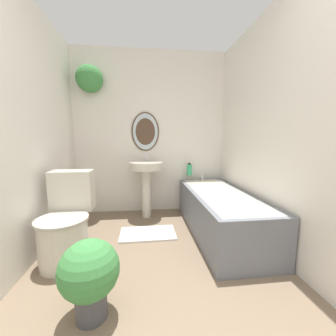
# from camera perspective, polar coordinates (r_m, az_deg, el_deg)

# --- Properties ---
(wall_back) EXTENTS (2.36, 0.36, 2.40)m
(wall_back) POSITION_cam_1_polar(r_m,az_deg,el_deg) (3.17, -6.70, 11.20)
(wall_back) COLOR silver
(wall_back) RESTS_ON ground_plane
(wall_left) EXTENTS (0.06, 2.93, 2.40)m
(wall_left) POSITION_cam_1_polar(r_m,az_deg,el_deg) (2.03, -37.81, 8.84)
(wall_left) COLOR silver
(wall_left) RESTS_ON ground_plane
(wall_right) EXTENTS (0.06, 2.93, 2.40)m
(wall_right) POSITION_cam_1_polar(r_m,az_deg,el_deg) (2.17, 29.60, 9.31)
(wall_right) COLOR silver
(wall_right) RESTS_ON ground_plane
(toilet) EXTENTS (0.44, 0.64, 0.80)m
(toilet) POSITION_cam_1_polar(r_m,az_deg,el_deg) (2.19, -26.26, -13.63)
(toilet) COLOR beige
(toilet) RESTS_ON ground_plane
(pedestal_sink) EXTENTS (0.47, 0.47, 0.89)m
(pedestal_sink) POSITION_cam_1_polar(r_m,az_deg,el_deg) (2.93, -6.05, -2.03)
(pedestal_sink) COLOR beige
(pedestal_sink) RESTS_ON ground_plane
(bathtub) EXTENTS (0.66, 1.68, 0.57)m
(bathtub) POSITION_cam_1_polar(r_m,az_deg,el_deg) (2.58, 14.06, -11.58)
(bathtub) COLOR slate
(bathtub) RESTS_ON ground_plane
(shampoo_bottle) EXTENTS (0.07, 0.07, 0.19)m
(shampoo_bottle) POSITION_cam_1_polar(r_m,az_deg,el_deg) (3.16, 5.94, -0.41)
(shampoo_bottle) COLOR #38B275
(shampoo_bottle) RESTS_ON bathtub
(potted_plant) EXTENTS (0.37, 0.37, 0.51)m
(potted_plant) POSITION_cam_1_polar(r_m,az_deg,el_deg) (1.49, -20.91, -25.67)
(potted_plant) COLOR #47474C
(potted_plant) RESTS_ON ground_plane
(bath_mat) EXTENTS (0.64, 0.38, 0.02)m
(bath_mat) POSITION_cam_1_polar(r_m,az_deg,el_deg) (2.55, -5.62, -17.61)
(bath_mat) COLOR silver
(bath_mat) RESTS_ON ground_plane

